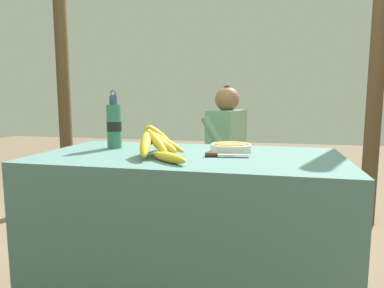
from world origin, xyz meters
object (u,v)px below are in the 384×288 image
serving_bowl (231,147)px  seated_vendor (220,144)px  water_bottle (114,125)px  support_post_far (376,74)px  wooden_bench (200,175)px  banana_bunch_green (154,156)px  support_post_near (63,79)px  knife (220,155)px  banana_bunch_ripe (155,140)px  loose_banana_front (169,158)px

serving_bowl → seated_vendor: (-0.19, 1.01, -0.12)m
water_bottle → support_post_far: bearing=38.4°
serving_bowl → wooden_bench: (-0.36, 1.03, -0.38)m
banana_bunch_green → support_post_near: support_post_near is taller
knife → banana_bunch_ripe: bearing=178.2°
serving_bowl → support_post_near: 2.06m
banana_bunch_green → support_post_far: bearing=5.3°
serving_bowl → seated_vendor: bearing=100.7°
water_bottle → banana_bunch_ripe: bearing=-32.7°
seated_vendor → support_post_near: (-1.44, 0.18, 0.52)m
knife → wooden_bench: size_ratio=0.13×
banana_bunch_ripe → wooden_bench: (-0.05, 1.21, -0.42)m
loose_banana_front → banana_bunch_green: 1.48m
support_post_far → loose_banana_front: bearing=-126.8°
support_post_near → banana_bunch_green: bearing=-9.7°
loose_banana_front → banana_bunch_green: (-0.53, 1.36, -0.24)m
support_post_near → support_post_far: bearing=0.0°
banana_bunch_ripe → serving_bowl: 0.36m
knife → support_post_near: 2.13m
knife → serving_bowl: bearing=71.7°
serving_bowl → water_bottle: 0.59m
serving_bowl → banana_bunch_green: (-0.74, 1.03, -0.24)m
loose_banana_front → banana_bunch_ripe: bearing=126.6°
water_bottle → seated_vendor: bearing=68.8°
knife → banana_bunch_green: 1.40m
wooden_bench → seated_vendor: size_ratio=1.44×
serving_bowl → banana_bunch_green: serving_bowl is taller
wooden_bench → banana_bunch_green: (-0.38, 0.01, 0.13)m
banana_bunch_green → support_post_near: 1.11m
water_bottle → wooden_bench: 1.16m
loose_banana_front → banana_bunch_green: size_ratio=0.70×
wooden_bench → support_post_far: bearing=7.1°
loose_banana_front → knife: 0.24m
support_post_near → support_post_far: 2.56m
banana_bunch_green → support_post_far: 1.79m
water_bottle → wooden_bench: bearing=77.6°
serving_bowl → seated_vendor: 1.04m
wooden_bench → seated_vendor: seated_vendor is taller
wooden_bench → serving_bowl: bearing=-70.9°
serving_bowl → knife: bearing=-100.3°
knife → banana_bunch_green: knife is taller
support_post_far → water_bottle: bearing=-141.6°
loose_banana_front → wooden_bench: 1.41m
knife → wooden_bench: bearing=97.5°
loose_banana_front → knife: size_ratio=0.99×
serving_bowl → support_post_far: (0.92, 1.19, 0.40)m
knife → support_post_far: 1.69m
serving_bowl → knife: (-0.03, -0.15, -0.01)m
loose_banana_front → wooden_bench: (-0.15, 1.35, -0.37)m
wooden_bench → support_post_near: (-1.28, 0.16, 0.77)m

